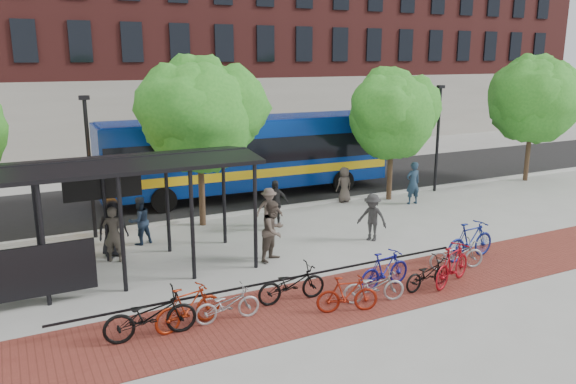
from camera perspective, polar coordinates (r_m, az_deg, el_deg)
name	(u,v)px	position (r m, az deg, el deg)	size (l,w,h in m)	color
ground	(311,237)	(20.58, 2.31, -4.62)	(160.00, 160.00, 0.00)	#9E9E99
asphalt_street	(231,192)	(27.56, -5.85, 0.04)	(160.00, 8.00, 0.01)	black
curb	(265,210)	(23.98, -2.37, -1.82)	(160.00, 0.25, 0.12)	#B7B7B2
brick_strip	(336,299)	(15.61, 4.93, -10.75)	(24.00, 3.00, 0.01)	maroon
bike_rack_rail	(279,296)	(15.75, -0.92, -10.48)	(12.00, 0.05, 0.95)	black
building_brick	(262,11)	(47.42, -2.65, 17.88)	(55.00, 14.00, 20.00)	#5C2220
bus_shelter	(68,182)	(16.96, -21.44, 0.99)	(10.60, 3.07, 3.60)	black
tree_b	(201,110)	(21.54, -8.85, 8.19)	(5.15, 4.20, 6.47)	#382619
tree_c	(393,111)	(25.83, 10.65, 8.09)	(4.66, 3.80, 5.92)	#382619
tree_d	(534,96)	(32.09, 23.73, 8.96)	(5.39, 4.40, 6.55)	#382619
lamp_post_left	(90,163)	(21.11, -19.51, 2.77)	(0.35, 0.20, 5.12)	black
lamp_post_right	(438,135)	(28.03, 14.98, 5.58)	(0.35, 0.20, 5.12)	black
bus	(247,151)	(26.46, -4.15, 4.16)	(13.70, 3.63, 3.67)	navy
bike_0	(150,315)	(13.73, -13.82, -12.06)	(0.76, 2.17, 1.14)	black
bike_1	(188,307)	(14.02, -10.11, -11.45)	(0.51, 1.80, 1.08)	maroon
bike_2	(227,304)	(14.27, -6.18, -11.28)	(0.59, 1.68, 0.88)	#9A9A9C
bike_4	(292,284)	(15.20, 0.36, -9.30)	(0.68, 1.94, 1.02)	black
bike_5	(347,294)	(14.70, 6.04, -10.30)	(0.46, 1.62, 0.97)	maroon
bike_6	(374,286)	(15.36, 8.71, -9.45)	(0.60, 1.72, 0.90)	#959597
bike_7	(385,270)	(16.27, 9.80, -7.79)	(0.52, 1.83, 1.10)	navy
bike_8	(428,274)	(16.53, 14.00, -8.05)	(0.59, 1.68, 0.88)	black
bike_9	(452,265)	(16.94, 16.36, -7.11)	(0.56, 1.99, 1.19)	maroon
bike_10	(456,254)	(18.20, 16.73, -6.10)	(0.63, 1.80, 0.95)	gray
bike_11	(470,241)	(19.15, 18.02, -4.72)	(0.59, 2.10, 1.26)	navy
pedestrian_0	(112,227)	(19.29, -17.41, -3.41)	(0.97, 0.63, 1.98)	black
pedestrian_1	(113,234)	(18.78, -17.31, -4.10)	(0.67, 0.44, 1.83)	#413B34
pedestrian_2	(140,221)	(20.26, -14.83, -2.85)	(0.83, 0.64, 1.70)	#1C2A41
pedestrian_3	(269,210)	(21.12, -1.96, -1.79)	(1.07, 0.61, 1.65)	#50433B
pedestrian_4	(275,203)	(21.68, -1.36, -1.15)	(1.07, 0.44, 1.82)	black
pedestrian_6	(344,185)	(25.43, 5.73, 0.75)	(0.79, 0.51, 1.61)	#453D37
pedestrian_7	(413,183)	(25.57, 12.57, 0.90)	(0.70, 0.46, 1.91)	#1E3246
pedestrian_8	(274,231)	(18.03, -1.48, -3.96)	(0.96, 0.75, 1.98)	#4F443B
pedestrian_9	(372,217)	(20.21, 8.55, -2.57)	(1.10, 0.63, 1.71)	#2B2B2B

